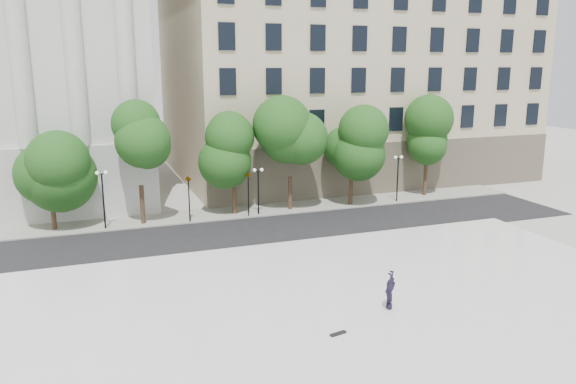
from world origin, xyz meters
The scene contains 11 objects.
ground centered at (0.00, 0.00, 0.00)m, with size 160.00×160.00×0.00m, color beige.
plaza centered at (0.00, 3.00, 0.23)m, with size 44.00×22.00×0.45m, color white.
street centered at (0.00, 18.00, 0.01)m, with size 60.00×8.00×0.02m, color black.
far_sidewalk centered at (0.00, 24.00, 0.06)m, with size 60.00×4.00×0.12m, color #A8A59B.
building_east centered at (20.00, 38.91, 11.14)m, with size 36.00×26.15×23.00m.
traffic_light_west centered at (-0.19, 22.30, 3.76)m, with size 0.55×1.91×4.26m.
traffic_light_east centered at (4.58, 22.30, 3.72)m, with size 0.80×1.83×4.22m.
person_lying centered at (5.95, 2.27, 0.71)m, with size 0.70×0.46×1.91m, color black.
skateboard centered at (2.49, 0.70, 0.49)m, with size 0.80×0.20×0.08m, color black.
street_trees centered at (5.29, 23.46, 5.36)m, with size 36.48×4.95×7.73m.
lamp_posts centered at (-0.46, 22.60, 2.92)m, with size 38.34×0.28×4.50m.
Camera 1 is at (-7.36, -19.95, 12.14)m, focal length 35.00 mm.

